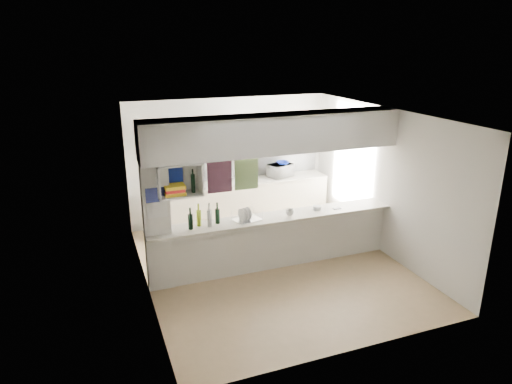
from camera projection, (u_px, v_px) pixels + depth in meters
name	position (u px, v px, depth m)	size (l,w,h in m)	color
floor	(273.00, 267.00, 7.79)	(4.80, 4.80, 0.00)	#A1855D
ceiling	(275.00, 114.00, 6.97)	(4.80, 4.80, 0.00)	white
wall_back	(230.00, 160.00, 9.51)	(4.20, 4.20, 0.00)	silver
wall_left	(142.00, 211.00, 6.68)	(4.80, 4.80, 0.00)	silver
wall_right	(383.00, 181.00, 8.09)	(4.80, 4.80, 0.00)	silver
servery_partition	(265.00, 174.00, 7.21)	(4.20, 0.50, 2.60)	silver
cubby_shelf	(178.00, 181.00, 6.67)	(0.65, 0.35, 0.50)	white
kitchen_run	(241.00, 185.00, 9.48)	(3.60, 0.63, 2.24)	beige
microwave	(280.00, 170.00, 9.67)	(0.50, 0.34, 0.28)	white
bowl	(283.00, 163.00, 9.60)	(0.26, 0.26, 0.06)	navy
dish_rack	(247.00, 215.00, 7.32)	(0.48, 0.41, 0.22)	silver
cup	(290.00, 212.00, 7.50)	(0.14, 0.14, 0.11)	white
wine_bottles	(204.00, 218.00, 7.07)	(0.53, 0.16, 0.38)	black
plastic_tubs	(318.00, 208.00, 7.79)	(0.49, 0.17, 0.07)	silver
utensil_jar	(210.00, 181.00, 9.22)	(0.09, 0.09, 0.13)	black
knife_block	(220.00, 177.00, 9.31)	(0.10, 0.08, 0.20)	brown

